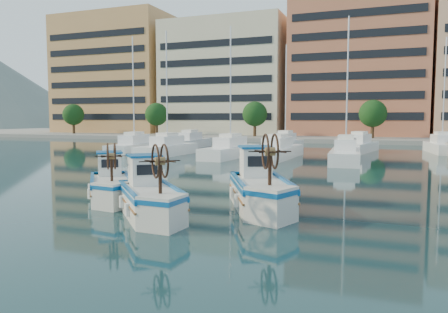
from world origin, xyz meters
TOP-DOWN VIEW (x-y plane):
  - ground at (0.00, 0.00)m, footprint 300.00×300.00m
  - waterfront at (9.23, 65.04)m, footprint 180.00×40.00m
  - yacht_marina at (-2.70, 27.48)m, footprint 40.00×21.63m
  - fishing_boat_a at (-4.69, 1.52)m, footprint 3.66×4.08m
  - fishing_boat_b at (-1.52, -0.60)m, footprint 4.02×4.23m
  - fishing_boat_c at (1.82, 2.05)m, footprint 3.72×4.93m

SIDE VIEW (x-z plane):
  - ground at x=0.00m, z-range 0.00..0.00m
  - yacht_marina at x=-2.70m, z-range -5.22..6.28m
  - fishing_boat_a at x=-4.69m, z-range -0.57..1.96m
  - fishing_boat_b at x=-1.52m, z-range -0.60..2.08m
  - fishing_boat_c at x=1.82m, z-range -0.67..2.31m
  - waterfront at x=9.23m, z-range -1.70..23.90m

